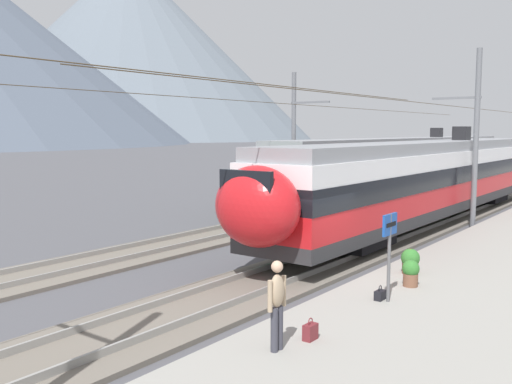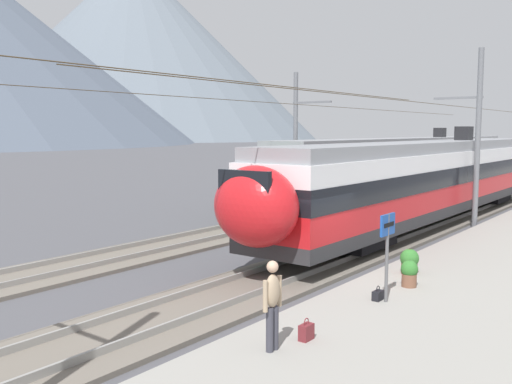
{
  "view_description": "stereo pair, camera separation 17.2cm",
  "coord_description": "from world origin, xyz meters",
  "px_view_note": "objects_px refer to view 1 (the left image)",
  "views": [
    {
      "loc": [
        -13.93,
        -8.0,
        4.33
      ],
      "look_at": [
        1.84,
        3.83,
        2.19
      ],
      "focal_mm": 39.77,
      "sensor_mm": 36.0,
      "label": 1
    },
    {
      "loc": [
        -13.83,
        -8.13,
        4.33
      ],
      "look_at": [
        1.84,
        3.83,
        2.19
      ],
      "focal_mm": 39.77,
      "sensor_mm": 36.0,
      "label": 2
    }
  ],
  "objects_px": {
    "catenary_mast_far_side": "(296,138)",
    "potted_plant_platform_edge": "(411,272)",
    "handbag_beside_passenger": "(310,332)",
    "potted_plant_by_shelter": "(410,260)",
    "passenger_walking": "(277,301)",
    "catenary_mast_mid": "(473,136)",
    "train_near_platform": "(429,177)",
    "handbag_near_sign": "(380,295)",
    "train_far_track": "(408,161)",
    "platform_sign": "(390,237)"
  },
  "relations": [
    {
      "from": "catenary_mast_far_side",
      "to": "handbag_near_sign",
      "type": "xyz_separation_m",
      "value": [
        -13.83,
        -11.36,
        -3.52
      ]
    },
    {
      "from": "train_near_platform",
      "to": "passenger_walking",
      "type": "distance_m",
      "value": 17.46
    },
    {
      "from": "train_far_track",
      "to": "potted_plant_platform_edge",
      "type": "distance_m",
      "value": 25.4
    },
    {
      "from": "platform_sign",
      "to": "train_near_platform",
      "type": "bearing_deg",
      "value": 16.25
    },
    {
      "from": "catenary_mast_far_side",
      "to": "train_far_track",
      "type": "bearing_deg",
      "value": -9.67
    },
    {
      "from": "catenary_mast_far_side",
      "to": "potted_plant_by_shelter",
      "type": "relative_size",
      "value": 55.14
    },
    {
      "from": "catenary_mast_far_side",
      "to": "passenger_walking",
      "type": "bearing_deg",
      "value": -148.04
    },
    {
      "from": "train_far_track",
      "to": "train_near_platform",
      "type": "bearing_deg",
      "value": -154.08
    },
    {
      "from": "platform_sign",
      "to": "handbag_near_sign",
      "type": "bearing_deg",
      "value": 87.2
    },
    {
      "from": "train_near_platform",
      "to": "potted_plant_platform_edge",
      "type": "bearing_deg",
      "value": -161.99
    },
    {
      "from": "platform_sign",
      "to": "handbag_beside_passenger",
      "type": "distance_m",
      "value": 3.52
    },
    {
      "from": "train_near_platform",
      "to": "handbag_near_sign",
      "type": "relative_size",
      "value": 77.8
    },
    {
      "from": "platform_sign",
      "to": "passenger_walking",
      "type": "distance_m",
      "value": 4.13
    },
    {
      "from": "train_near_platform",
      "to": "potted_plant_platform_edge",
      "type": "distance_m",
      "value": 12.12
    },
    {
      "from": "train_far_track",
      "to": "handbag_near_sign",
      "type": "bearing_deg",
      "value": -159.36
    },
    {
      "from": "potted_plant_platform_edge",
      "to": "potted_plant_by_shelter",
      "type": "height_order",
      "value": "potted_plant_by_shelter"
    },
    {
      "from": "passenger_walking",
      "to": "potted_plant_by_shelter",
      "type": "bearing_deg",
      "value": 1.71
    },
    {
      "from": "catenary_mast_mid",
      "to": "potted_plant_by_shelter",
      "type": "distance_m",
      "value": 11.29
    },
    {
      "from": "catenary_mast_mid",
      "to": "handbag_near_sign",
      "type": "height_order",
      "value": "catenary_mast_mid"
    },
    {
      "from": "platform_sign",
      "to": "handbag_beside_passenger",
      "type": "xyz_separation_m",
      "value": [
        -3.23,
        0.18,
        -1.39
      ]
    },
    {
      "from": "platform_sign",
      "to": "handbag_beside_passenger",
      "type": "bearing_deg",
      "value": 176.81
    },
    {
      "from": "catenary_mast_mid",
      "to": "potted_plant_platform_edge",
      "type": "xyz_separation_m",
      "value": [
        -11.94,
        -1.97,
        -3.43
      ]
    },
    {
      "from": "passenger_walking",
      "to": "potted_plant_platform_edge",
      "type": "distance_m",
      "value": 5.7
    },
    {
      "from": "platform_sign",
      "to": "handbag_beside_passenger",
      "type": "height_order",
      "value": "platform_sign"
    },
    {
      "from": "train_far_track",
      "to": "passenger_walking",
      "type": "distance_m",
      "value": 30.59
    },
    {
      "from": "handbag_near_sign",
      "to": "catenary_mast_mid",
      "type": "bearing_deg",
      "value": 7.77
    },
    {
      "from": "handbag_beside_passenger",
      "to": "train_near_platform",
      "type": "bearing_deg",
      "value": 12.54
    },
    {
      "from": "catenary_mast_far_side",
      "to": "catenary_mast_mid",
      "type": "bearing_deg",
      "value": -91.81
    },
    {
      "from": "train_far_track",
      "to": "potted_plant_platform_edge",
      "type": "bearing_deg",
      "value": -157.82
    },
    {
      "from": "potted_plant_platform_edge",
      "to": "train_far_track",
      "type": "bearing_deg",
      "value": 22.18
    },
    {
      "from": "passenger_walking",
      "to": "potted_plant_platform_edge",
      "type": "xyz_separation_m",
      "value": [
        5.66,
        -0.31,
        -0.56
      ]
    },
    {
      "from": "handbag_beside_passenger",
      "to": "potted_plant_platform_edge",
      "type": "height_order",
      "value": "potted_plant_platform_edge"
    },
    {
      "from": "catenary_mast_mid",
      "to": "potted_plant_by_shelter",
      "type": "relative_size",
      "value": 55.14
    },
    {
      "from": "handbag_beside_passenger",
      "to": "handbag_near_sign",
      "type": "distance_m",
      "value": 3.24
    },
    {
      "from": "catenary_mast_mid",
      "to": "passenger_walking",
      "type": "relative_size",
      "value": 23.25
    },
    {
      "from": "platform_sign",
      "to": "catenary_mast_mid",
      "type": "bearing_deg",
      "value": 8.63
    },
    {
      "from": "catenary_mast_far_side",
      "to": "potted_plant_platform_edge",
      "type": "height_order",
      "value": "catenary_mast_far_side"
    },
    {
      "from": "train_near_platform",
      "to": "catenary_mast_mid",
      "type": "height_order",
      "value": "catenary_mast_mid"
    },
    {
      "from": "passenger_walking",
      "to": "potted_plant_platform_edge",
      "type": "height_order",
      "value": "passenger_walking"
    },
    {
      "from": "handbag_beside_passenger",
      "to": "potted_plant_by_shelter",
      "type": "distance_m",
      "value": 6.13
    },
    {
      "from": "catenary_mast_far_side",
      "to": "potted_plant_by_shelter",
      "type": "xyz_separation_m",
      "value": [
        -10.96,
        -10.96,
        -3.26
      ]
    },
    {
      "from": "handbag_near_sign",
      "to": "potted_plant_platform_edge",
      "type": "bearing_deg",
      "value": -4.58
    },
    {
      "from": "train_far_track",
      "to": "handbag_near_sign",
      "type": "height_order",
      "value": "train_far_track"
    },
    {
      "from": "handbag_near_sign",
      "to": "potted_plant_platform_edge",
      "type": "xyz_separation_m",
      "value": [
        1.59,
        -0.13,
        0.26
      ]
    },
    {
      "from": "handbag_near_sign",
      "to": "train_near_platform",
      "type": "bearing_deg",
      "value": 15.41
    },
    {
      "from": "catenary_mast_far_side",
      "to": "platform_sign",
      "type": "xyz_separation_m",
      "value": [
        -13.84,
        -11.57,
        -2.1
      ]
    },
    {
      "from": "train_near_platform",
      "to": "catenary_mast_mid",
      "type": "distance_m",
      "value": 2.61
    },
    {
      "from": "catenary_mast_mid",
      "to": "platform_sign",
      "type": "bearing_deg",
      "value": -171.37
    },
    {
      "from": "train_far_track",
      "to": "handbag_near_sign",
      "type": "relative_size",
      "value": 95.98
    },
    {
      "from": "passenger_walking",
      "to": "potted_plant_by_shelter",
      "type": "height_order",
      "value": "passenger_walking"
    }
  ]
}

